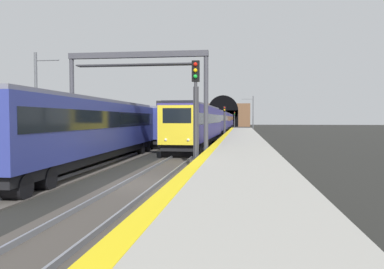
{
  "coord_description": "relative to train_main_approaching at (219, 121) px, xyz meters",
  "views": [
    {
      "loc": [
        -15.36,
        -4.12,
        2.81
      ],
      "look_at": [
        15.38,
        -0.06,
        1.5
      ],
      "focal_mm": 35.4,
      "sensor_mm": 36.0,
      "label": 1
    }
  ],
  "objects": [
    {
      "name": "ground_plane",
      "position": [
        -51.97,
        -0.0,
        -2.34
      ],
      "size": [
        320.0,
        320.0,
        0.0
      ],
      "primitive_type": "plane",
      "color": "black"
    },
    {
      "name": "platform_right",
      "position": [
        -51.97,
        -4.05,
        -1.79
      ],
      "size": [
        112.0,
        3.79,
        1.1
      ],
      "primitive_type": "cube",
      "color": "#9E9B93",
      "rests_on": "ground_plane"
    },
    {
      "name": "platform_right_edge_strip",
      "position": [
        -51.97,
        -2.4,
        -1.24
      ],
      "size": [
        112.0,
        0.5,
        0.01
      ],
      "primitive_type": "cube",
      "color": "yellow",
      "rests_on": "platform_right"
    },
    {
      "name": "track_main_line",
      "position": [
        -51.97,
        -0.0,
        -2.29
      ],
      "size": [
        160.0,
        2.88,
        0.21
      ],
      "color": "#423D38",
      "rests_on": "ground_plane"
    },
    {
      "name": "track_adjacent_line",
      "position": [
        -51.97,
        4.66,
        -2.3
      ],
      "size": [
        160.0,
        3.06,
        0.21
      ],
      "color": "#4C4742",
      "rests_on": "ground_plane"
    },
    {
      "name": "train_main_approaching",
      "position": [
        0.0,
        0.0,
        0.0
      ],
      "size": [
        84.29,
        3.25,
        4.06
      ],
      "rotation": [
        0.0,
        0.0,
        3.12
      ],
      "color": "navy",
      "rests_on": "ground_plane"
    },
    {
      "name": "train_adjacent_platform",
      "position": [
        -24.94,
        4.66,
        -0.07
      ],
      "size": [
        63.58,
        3.28,
        4.83
      ],
      "rotation": [
        0.0,
        0.0,
        0.02
      ],
      "color": "navy",
      "rests_on": "ground_plane"
    },
    {
      "name": "railway_signal_near",
      "position": [
        -48.42,
        -1.81,
        1.09
      ],
      "size": [
        0.39,
        0.38,
        5.71
      ],
      "rotation": [
        0.0,
        0.0,
        3.14
      ],
      "color": "#38383D",
      "rests_on": "ground_plane"
    },
    {
      "name": "railway_signal_mid",
      "position": [
        -16.52,
        -1.81,
        0.32
      ],
      "size": [
        0.39,
        0.38,
        4.47
      ],
      "rotation": [
        0.0,
        0.0,
        3.14
      ],
      "color": "#38383D",
      "rests_on": "ground_plane"
    },
    {
      "name": "railway_signal_far",
      "position": [
        52.24,
        -1.81,
        0.66
      ],
      "size": [
        0.39,
        0.38,
        4.93
      ],
      "rotation": [
        0.0,
        0.0,
        3.14
      ],
      "color": "#38383D",
      "rests_on": "ground_plane"
    },
    {
      "name": "overhead_signal_gantry",
      "position": [
        -44.41,
        2.33,
        2.93
      ],
      "size": [
        0.7,
        8.85,
        6.93
      ],
      "color": "#3F3F47",
      "rests_on": "ground_plane"
    },
    {
      "name": "tunnel_portal",
      "position": [
        64.41,
        2.33,
        1.7
      ],
      "size": [
        2.72,
        18.54,
        10.8
      ],
      "color": "brown",
      "rests_on": "ground_plane"
    },
    {
      "name": "catenary_mast_near",
      "position": [
        -41.02,
        10.97,
        1.61
      ],
      "size": [
        0.22,
        1.95,
        7.68
      ],
      "color": "#595B60",
      "rests_on": "ground_plane"
    },
    {
      "name": "catenary_mast_far",
      "position": [
        9.57,
        -6.29,
        1.45
      ],
      "size": [
        0.22,
        2.46,
        7.32
      ],
      "color": "#595B60",
      "rests_on": "ground_plane"
    }
  ]
}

